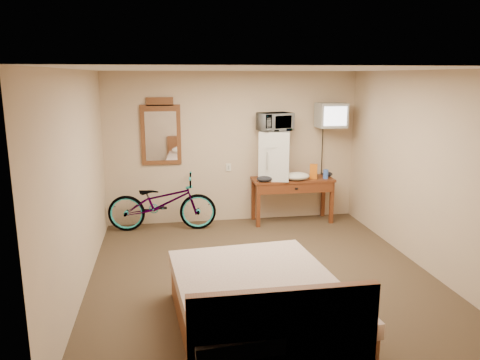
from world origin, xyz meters
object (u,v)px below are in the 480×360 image
(mini_fridge, at_px, (274,155))
(bicycle, at_px, (162,203))
(blue_cup, at_px, (326,174))
(crt_television, at_px, (331,115))
(desk, at_px, (293,186))
(wall_mirror, at_px, (161,132))
(microwave, at_px, (275,122))
(bed, at_px, (260,307))

(mini_fridge, bearing_deg, bicycle, -177.12)
(blue_cup, bearing_deg, crt_television, 48.63)
(desk, distance_m, wall_mirror, 2.34)
(crt_television, distance_m, bicycle, 3.10)
(desk, height_order, microwave, microwave)
(desk, distance_m, microwave, 1.11)
(bed, bearing_deg, desk, 69.34)
(mini_fridge, height_order, microwave, microwave)
(crt_television, xyz_separation_m, wall_mirror, (-2.77, 0.25, -0.26))
(wall_mirror, bearing_deg, bed, -76.56)
(blue_cup, relative_size, bed, 0.07)
(wall_mirror, relative_size, bicycle, 0.63)
(microwave, relative_size, wall_mirror, 0.48)
(microwave, distance_m, blue_cup, 1.22)
(mini_fridge, bearing_deg, blue_cup, -8.00)
(blue_cup, bearing_deg, microwave, 171.99)
(blue_cup, xyz_separation_m, bed, (-1.81, -3.30, -0.53))
(microwave, height_order, wall_mirror, wall_mirror)
(bicycle, bearing_deg, mini_fridge, -82.64)
(desk, height_order, crt_television, crt_television)
(mini_fridge, xyz_separation_m, wall_mirror, (-1.83, 0.23, 0.38))
(desk, relative_size, mini_fridge, 1.69)
(mini_fridge, bearing_deg, wall_mirror, 172.83)
(desk, distance_m, bed, 3.62)
(mini_fridge, xyz_separation_m, crt_television, (0.94, -0.02, 0.64))
(wall_mirror, height_order, bed, wall_mirror)
(mini_fridge, distance_m, bicycle, 1.98)
(blue_cup, bearing_deg, bicycle, 179.43)
(desk, height_order, mini_fridge, mini_fridge)
(wall_mirror, height_order, bicycle, wall_mirror)
(desk, relative_size, microwave, 2.59)
(bicycle, bearing_deg, wall_mirror, 0.86)
(mini_fridge, relative_size, bicycle, 0.47)
(mini_fridge, distance_m, wall_mirror, 1.88)
(bicycle, bearing_deg, bed, -160.50)
(microwave, relative_size, blue_cup, 3.44)
(microwave, xyz_separation_m, bicycle, (-1.85, -0.09, -1.25))
(microwave, xyz_separation_m, crt_television, (0.94, -0.02, 0.09))
(desk, distance_m, blue_cup, 0.58)
(bed, bearing_deg, bicycle, 105.02)
(desk, bearing_deg, bed, -110.66)
(desk, distance_m, bicycle, 2.17)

